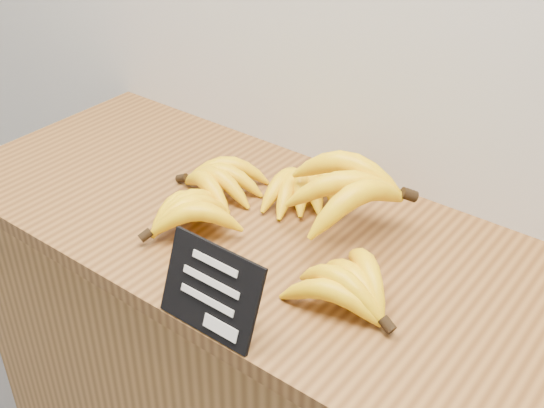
# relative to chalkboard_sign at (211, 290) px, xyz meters

# --- Properties ---
(counter_top) EXTENTS (1.36, 0.54, 0.03)m
(counter_top) POSITION_rel_chalkboard_sign_xyz_m (-0.04, 0.24, -0.08)
(counter_top) COLOR brown
(counter_top) RESTS_ON counter
(chalkboard_sign) EXTENTS (0.16, 0.05, 0.12)m
(chalkboard_sign) POSITION_rel_chalkboard_sign_xyz_m (0.00, 0.00, 0.00)
(chalkboard_sign) COLOR black
(chalkboard_sign) RESTS_ON counter_top
(banana_pile) EXTENTS (0.53, 0.40, 0.13)m
(banana_pile) POSITION_rel_chalkboard_sign_xyz_m (-0.05, 0.25, -0.01)
(banana_pile) COLOR yellow
(banana_pile) RESTS_ON counter_top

